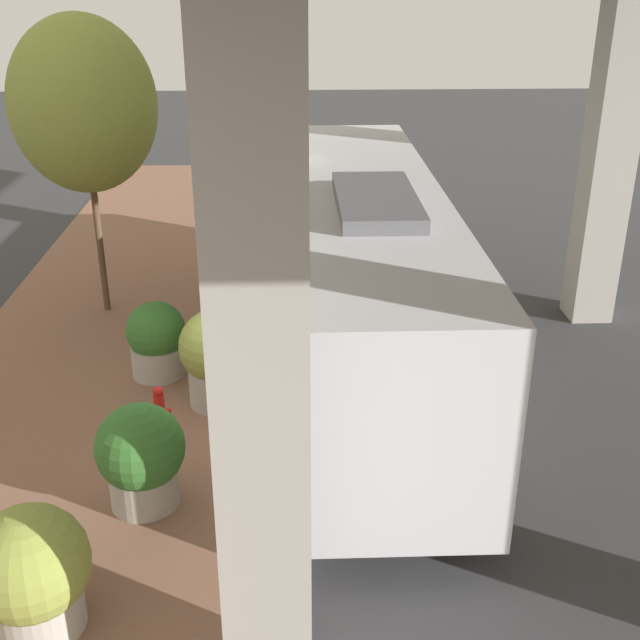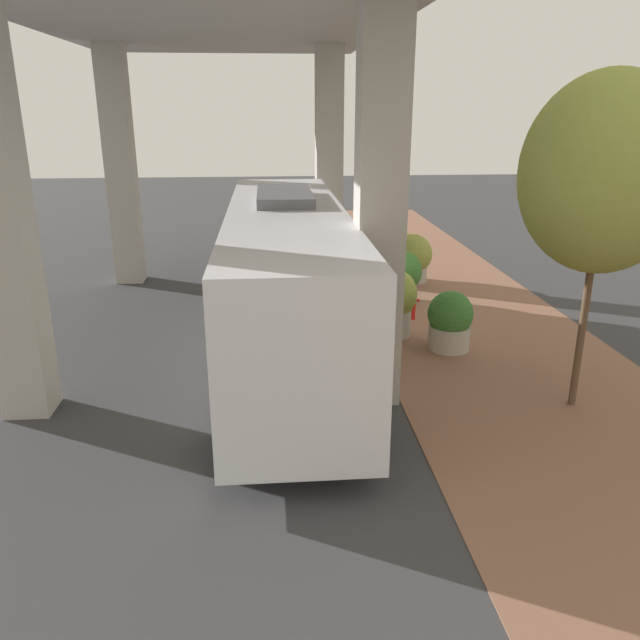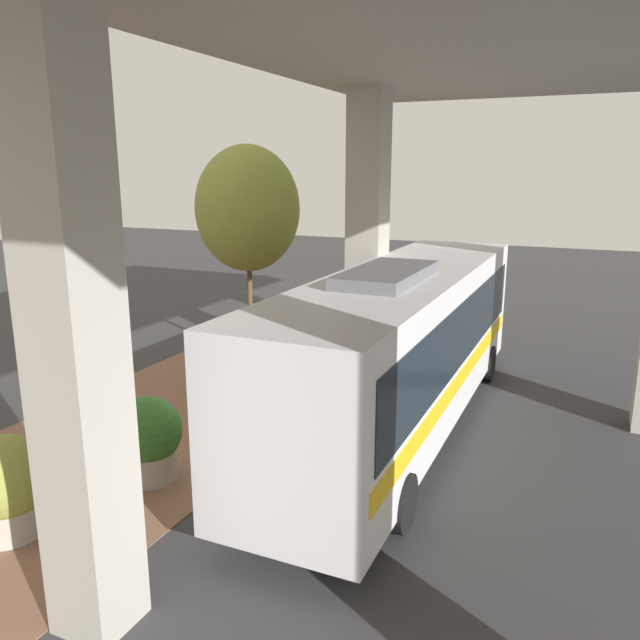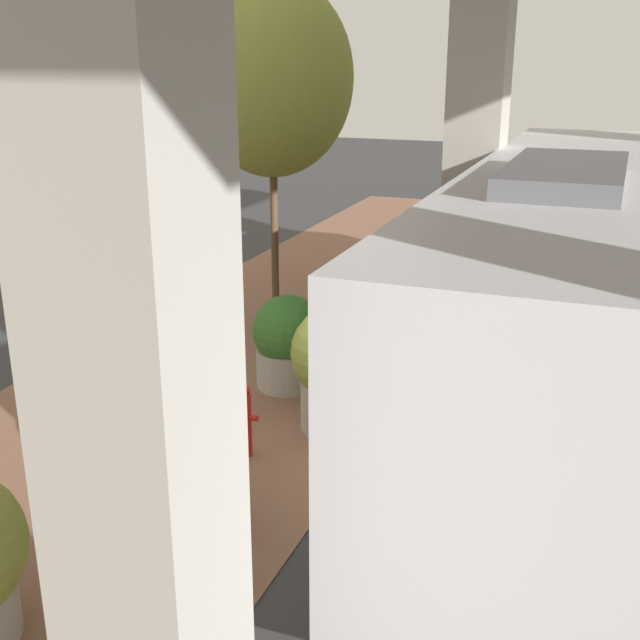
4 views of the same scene
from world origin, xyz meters
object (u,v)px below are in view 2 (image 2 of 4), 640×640
Objects in this scene: planter_middle at (450,321)px; street_tree_near at (604,174)px; bus at (287,274)px; planter_back at (391,301)px; planter_front at (401,276)px; planter_extra at (411,258)px; fire_hydrant at (413,302)px.

planter_middle is 5.36m from street_tree_near.
planter_back is (-2.78, -1.32, -1.15)m from bus.
planter_front is 0.25× the size of street_tree_near.
planter_front is 8.55m from street_tree_near.
planter_back is 5.63m from planter_extra.
street_tree_near reaches higher than planter_front.
planter_front reaches higher than fire_hydrant.
fire_hydrant is at bearing 90.09° from planter_front.
planter_extra is (-0.50, -6.50, 0.09)m from planter_middle.
planter_middle is 0.23× the size of street_tree_near.
bus reaches higher than planter_back.
planter_middle is at bearing 137.65° from planter_back.
fire_hydrant is at bearing -80.76° from planter_middle.
street_tree_near is (-5.72, 3.10, 2.56)m from bus.
planter_extra is at bearing -124.27° from bus.
bus is 8.16m from planter_extra.
planter_back is at bearing -154.60° from bus.
bus is 5.76m from planter_front.
planter_front is 0.90× the size of planter_back.
planter_front is (0.00, -1.73, 0.32)m from fire_hydrant.
planter_middle is 0.83× the size of planter_back.
street_tree_near is at bearing 117.26° from planter_middle.
planter_front is at bearing -106.60° from planter_back.
planter_extra is at bearing -102.06° from fire_hydrant.
planter_middle is (-0.39, 4.11, -0.09)m from planter_front.
fire_hydrant is 1.56m from planter_back.
planter_middle reaches higher than fire_hydrant.
bus reaches higher than planter_extra.
bus reaches higher than planter_middle.
street_tree_near is (-2.07, 5.63, 4.13)m from fire_hydrant.
street_tree_near reaches higher than planter_extra.
planter_middle is at bearing 85.63° from planter_extra.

